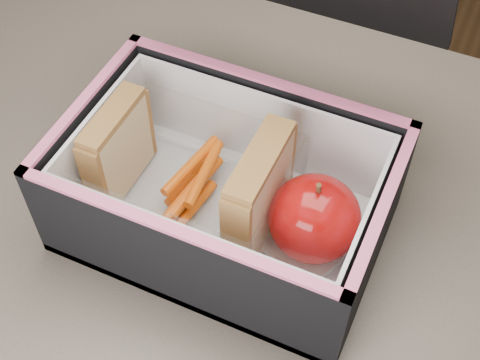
# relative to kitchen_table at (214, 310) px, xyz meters

# --- Properties ---
(kitchen_table) EXTENTS (1.20, 0.80, 0.75)m
(kitchen_table) POSITION_rel_kitchen_table_xyz_m (0.00, 0.00, 0.00)
(kitchen_table) COLOR #63554B
(kitchen_table) RESTS_ON ground
(lunch_bag) EXTENTS (0.29, 0.32, 0.26)m
(lunch_bag) POSITION_rel_kitchen_table_xyz_m (-0.01, 0.05, 0.15)
(lunch_bag) COLOR black
(lunch_bag) RESTS_ON kitchen_table
(plastic_tub) EXTENTS (0.19, 0.14, 0.08)m
(plastic_tub) POSITION_rel_kitchen_table_xyz_m (-0.05, 0.04, 0.14)
(plastic_tub) COLOR white
(plastic_tub) RESTS_ON lunch_bag
(sandwich_left) EXTENTS (0.02, 0.09, 0.10)m
(sandwich_left) POSITION_rel_kitchen_table_xyz_m (-0.12, 0.04, 0.15)
(sandwich_left) COLOR tan
(sandwich_left) RESTS_ON plastic_tub
(sandwich_right) EXTENTS (0.03, 0.10, 0.11)m
(sandwich_right) POSITION_rel_kitchen_table_xyz_m (0.03, 0.04, 0.16)
(sandwich_right) COLOR tan
(sandwich_right) RESTS_ON plastic_tub
(carrot_sticks) EXTENTS (0.04, 0.14, 0.03)m
(carrot_sticks) POSITION_rel_kitchen_table_xyz_m (-0.05, 0.05, 0.12)
(carrot_sticks) COLOR #E34600
(carrot_sticks) RESTS_ON plastic_tub
(paper_napkin) EXTENTS (0.10, 0.10, 0.01)m
(paper_napkin) POSITION_rel_kitchen_table_xyz_m (0.08, 0.05, 0.11)
(paper_napkin) COLOR white
(paper_napkin) RESTS_ON lunch_bag
(red_apple) EXTENTS (0.09, 0.09, 0.09)m
(red_apple) POSITION_rel_kitchen_table_xyz_m (0.08, 0.05, 0.15)
(red_apple) COLOR #920701
(red_apple) RESTS_ON paper_napkin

